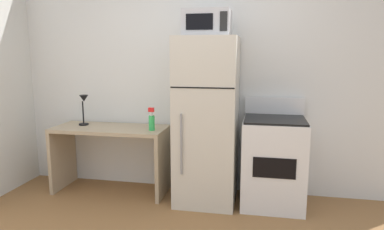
# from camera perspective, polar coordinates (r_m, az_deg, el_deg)

# --- Properties ---
(wall_back_white) EXTENTS (5.00, 0.10, 2.60)m
(wall_back_white) POSITION_cam_1_polar(r_m,az_deg,el_deg) (4.00, 1.82, 6.16)
(wall_back_white) COLOR silver
(wall_back_white) RESTS_ON ground
(desk) EXTENTS (1.27, 0.54, 0.75)m
(desk) POSITION_cam_1_polar(r_m,az_deg,el_deg) (4.09, -13.09, -4.92)
(desk) COLOR tan
(desk) RESTS_ON ground
(desk_lamp) EXTENTS (0.14, 0.12, 0.35)m
(desk_lamp) POSITION_cam_1_polar(r_m,az_deg,el_deg) (4.18, -17.24, 1.61)
(desk_lamp) COLOR black
(desk_lamp) RESTS_ON desk
(spray_bottle) EXTENTS (0.06, 0.06, 0.25)m
(spray_bottle) POSITION_cam_1_polar(r_m,az_deg,el_deg) (3.77, -6.60, -1.04)
(spray_bottle) COLOR green
(spray_bottle) RESTS_ON desk
(refrigerator) EXTENTS (0.62, 0.66, 1.73)m
(refrigerator) POSITION_cam_1_polar(r_m,az_deg,el_deg) (3.66, 2.44, -1.05)
(refrigerator) COLOR beige
(refrigerator) RESTS_ON ground
(microwave) EXTENTS (0.46, 0.35, 0.26)m
(microwave) POSITION_cam_1_polar(r_m,az_deg,el_deg) (3.58, 2.51, 14.75)
(microwave) COLOR #B7B7BC
(microwave) RESTS_ON refrigerator
(oven_range) EXTENTS (0.63, 0.61, 1.10)m
(oven_range) POSITION_cam_1_polar(r_m,az_deg,el_deg) (3.73, 13.10, -7.40)
(oven_range) COLOR white
(oven_range) RESTS_ON ground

